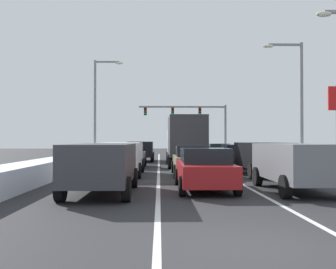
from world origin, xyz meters
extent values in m
plane|color=#28282B|center=(0.00, 16.71, 0.00)|extent=(120.00, 120.00, 0.00)
cube|color=silver|center=(1.70, 20.88, 0.00)|extent=(0.14, 45.94, 0.01)
cube|color=silver|center=(-1.70, 20.88, 0.00)|extent=(0.14, 45.94, 0.01)
cube|color=silver|center=(7.00, 20.88, 0.31)|extent=(1.40, 45.94, 0.62)
cube|color=silver|center=(-7.00, 20.88, 0.43)|extent=(1.50, 45.94, 0.86)
cube|color=slate|center=(3.15, 7.11, 1.04)|extent=(1.95, 4.90, 1.25)
cube|color=black|center=(3.15, 4.70, 1.32)|extent=(1.56, 0.06, 0.55)
cube|color=red|center=(2.37, 4.71, 0.94)|extent=(0.20, 0.08, 0.28)
cylinder|color=black|center=(2.20, 8.81, 0.37)|extent=(0.25, 0.74, 0.74)
cylinder|color=black|center=(4.11, 8.81, 0.37)|extent=(0.25, 0.74, 0.74)
cylinder|color=black|center=(2.20, 5.41, 0.37)|extent=(0.25, 0.74, 0.74)
cube|color=black|center=(3.58, 13.19, 1.04)|extent=(1.95, 4.90, 1.25)
cube|color=black|center=(3.58, 10.78, 1.32)|extent=(1.56, 0.06, 0.55)
cube|color=red|center=(2.80, 10.79, 0.94)|extent=(0.20, 0.08, 0.28)
cube|color=red|center=(4.36, 10.79, 0.94)|extent=(0.20, 0.08, 0.28)
cylinder|color=black|center=(2.62, 14.89, 0.37)|extent=(0.25, 0.74, 0.74)
cylinder|color=black|center=(4.53, 14.89, 0.37)|extent=(0.25, 0.74, 0.74)
cylinder|color=black|center=(2.62, 11.49, 0.37)|extent=(0.25, 0.74, 0.74)
cylinder|color=black|center=(4.53, 11.49, 0.37)|extent=(0.25, 0.74, 0.74)
cube|color=maroon|center=(3.41, 19.07, 0.63)|extent=(1.82, 4.50, 0.70)
cube|color=black|center=(3.41, 18.92, 1.23)|extent=(1.64, 2.20, 0.55)
cube|color=red|center=(2.72, 16.87, 0.75)|extent=(0.24, 0.08, 0.14)
cube|color=red|center=(4.10, 16.87, 0.75)|extent=(0.24, 0.08, 0.14)
cylinder|color=black|center=(2.52, 20.62, 0.33)|extent=(0.22, 0.66, 0.66)
cylinder|color=black|center=(4.30, 20.62, 0.33)|extent=(0.22, 0.66, 0.66)
cylinder|color=black|center=(2.52, 17.52, 0.33)|extent=(0.22, 0.66, 0.66)
cylinder|color=black|center=(4.30, 17.52, 0.33)|extent=(0.22, 0.66, 0.66)
cube|color=#1E5633|center=(3.26, 26.03, 0.63)|extent=(1.82, 4.50, 0.70)
cube|color=black|center=(3.26, 25.88, 1.23)|extent=(1.64, 2.20, 0.55)
cube|color=red|center=(2.57, 23.83, 0.75)|extent=(0.24, 0.08, 0.14)
cube|color=red|center=(3.96, 23.83, 0.75)|extent=(0.24, 0.08, 0.14)
cylinder|color=black|center=(2.37, 27.58, 0.33)|extent=(0.22, 0.66, 0.66)
cylinder|color=black|center=(4.15, 27.58, 0.33)|extent=(0.22, 0.66, 0.66)
cylinder|color=black|center=(2.37, 24.48, 0.33)|extent=(0.22, 0.66, 0.66)
cylinder|color=black|center=(4.15, 24.48, 0.33)|extent=(0.22, 0.66, 0.66)
cube|color=maroon|center=(-0.03, 7.62, 0.63)|extent=(1.82, 4.50, 0.70)
cube|color=black|center=(-0.03, 7.47, 1.23)|extent=(1.64, 2.20, 0.55)
cube|color=red|center=(-0.72, 5.42, 0.75)|extent=(0.24, 0.08, 0.14)
cube|color=red|center=(0.66, 5.42, 0.75)|extent=(0.24, 0.08, 0.14)
cylinder|color=black|center=(-0.92, 9.17, 0.33)|extent=(0.22, 0.66, 0.66)
cylinder|color=black|center=(0.86, 9.17, 0.33)|extent=(0.22, 0.66, 0.66)
cylinder|color=black|center=(-0.92, 6.07, 0.33)|extent=(0.22, 0.66, 0.66)
cylinder|color=black|center=(0.86, 6.07, 0.33)|extent=(0.22, 0.66, 0.66)
cube|color=#937F60|center=(0.01, 13.33, 0.63)|extent=(1.82, 4.50, 0.70)
cube|color=black|center=(0.01, 13.18, 1.23)|extent=(1.64, 2.20, 0.55)
cube|color=red|center=(-0.68, 11.13, 0.75)|extent=(0.24, 0.08, 0.14)
cube|color=red|center=(0.70, 11.13, 0.75)|extent=(0.24, 0.08, 0.14)
cylinder|color=black|center=(-0.88, 14.88, 0.33)|extent=(0.22, 0.66, 0.66)
cylinder|color=black|center=(0.90, 14.88, 0.33)|extent=(0.22, 0.66, 0.66)
cylinder|color=black|center=(-0.88, 11.78, 0.33)|extent=(0.22, 0.66, 0.66)
cylinder|color=black|center=(0.90, 11.78, 0.33)|extent=(0.22, 0.66, 0.66)
cube|color=#B7BABF|center=(0.14, 22.88, 1.56)|extent=(2.35, 2.20, 2.00)
cube|color=#333338|center=(0.14, 19.28, 2.06)|extent=(2.35, 5.00, 2.60)
cylinder|color=black|center=(-0.98, 23.18, 0.46)|extent=(0.28, 0.92, 0.92)
cylinder|color=black|center=(1.27, 23.18, 0.46)|extent=(0.28, 0.92, 0.92)
cylinder|color=black|center=(-0.98, 17.78, 0.46)|extent=(0.28, 0.92, 0.92)
cylinder|color=black|center=(1.27, 17.78, 0.46)|extent=(0.28, 0.92, 0.92)
cube|color=navy|center=(0.22, 28.66, 1.04)|extent=(1.95, 4.90, 1.25)
cube|color=black|center=(0.22, 26.25, 1.32)|extent=(1.56, 0.06, 0.55)
cube|color=red|center=(-0.56, 26.26, 0.94)|extent=(0.20, 0.08, 0.28)
cube|color=red|center=(1.00, 26.26, 0.94)|extent=(0.20, 0.08, 0.28)
cylinder|color=black|center=(-0.73, 30.36, 0.37)|extent=(0.25, 0.74, 0.74)
cylinder|color=black|center=(1.18, 30.36, 0.37)|extent=(0.25, 0.74, 0.74)
cylinder|color=black|center=(-0.73, 26.96, 0.37)|extent=(0.25, 0.74, 0.74)
cylinder|color=black|center=(1.18, 26.96, 0.37)|extent=(0.25, 0.74, 0.74)
cube|color=#38383D|center=(-3.58, 6.65, 1.04)|extent=(1.95, 4.90, 1.25)
cube|color=black|center=(-3.58, 4.24, 1.32)|extent=(1.56, 0.06, 0.55)
cube|color=red|center=(-4.36, 4.25, 0.94)|extent=(0.20, 0.08, 0.28)
cube|color=red|center=(-2.80, 4.25, 0.94)|extent=(0.20, 0.08, 0.28)
cylinder|color=black|center=(-4.53, 8.35, 0.37)|extent=(0.25, 0.74, 0.74)
cylinder|color=black|center=(-2.62, 8.35, 0.37)|extent=(0.25, 0.74, 0.74)
cylinder|color=black|center=(-4.53, 4.95, 0.37)|extent=(0.25, 0.74, 0.74)
cylinder|color=black|center=(-2.62, 4.95, 0.37)|extent=(0.25, 0.74, 0.74)
cube|color=silver|center=(-3.60, 13.49, 1.04)|extent=(1.95, 4.90, 1.25)
cube|color=black|center=(-3.60, 11.08, 1.32)|extent=(1.56, 0.06, 0.55)
cube|color=red|center=(-4.38, 11.09, 0.94)|extent=(0.20, 0.08, 0.28)
cube|color=red|center=(-2.82, 11.09, 0.94)|extent=(0.20, 0.08, 0.28)
cylinder|color=black|center=(-4.55, 15.19, 0.37)|extent=(0.25, 0.74, 0.74)
cylinder|color=black|center=(-2.64, 15.19, 0.37)|extent=(0.25, 0.74, 0.74)
cylinder|color=black|center=(-4.55, 11.79, 0.37)|extent=(0.25, 0.74, 0.74)
cylinder|color=black|center=(-2.64, 11.79, 0.37)|extent=(0.25, 0.74, 0.74)
cube|color=slate|center=(-3.57, 19.38, 0.63)|extent=(1.82, 4.50, 0.70)
cube|color=black|center=(-3.57, 19.23, 1.23)|extent=(1.64, 2.20, 0.55)
cube|color=red|center=(-4.26, 17.18, 0.75)|extent=(0.24, 0.08, 0.14)
cube|color=red|center=(-2.88, 17.18, 0.75)|extent=(0.24, 0.08, 0.14)
cylinder|color=black|center=(-4.46, 20.93, 0.33)|extent=(0.22, 0.66, 0.66)
cylinder|color=black|center=(-2.68, 20.93, 0.33)|extent=(0.22, 0.66, 0.66)
cylinder|color=black|center=(-4.46, 17.83, 0.33)|extent=(0.22, 0.66, 0.66)
cylinder|color=black|center=(-2.68, 17.83, 0.33)|extent=(0.22, 0.66, 0.66)
cube|color=black|center=(-3.21, 26.55, 1.04)|extent=(1.95, 4.90, 1.25)
cube|color=black|center=(-3.21, 24.14, 1.32)|extent=(1.56, 0.06, 0.55)
cube|color=red|center=(-3.99, 24.15, 0.94)|extent=(0.20, 0.08, 0.28)
cube|color=red|center=(-2.43, 24.15, 0.94)|extent=(0.20, 0.08, 0.28)
cylinder|color=black|center=(-4.16, 28.25, 0.37)|extent=(0.25, 0.74, 0.74)
cylinder|color=black|center=(-2.25, 28.25, 0.37)|extent=(0.25, 0.74, 0.74)
cylinder|color=black|center=(-4.16, 24.85, 0.37)|extent=(0.25, 0.74, 0.74)
cylinder|color=black|center=(-2.25, 24.85, 0.37)|extent=(0.25, 0.74, 0.74)
cylinder|color=slate|center=(6.60, 41.77, 3.10)|extent=(0.28, 0.28, 6.20)
cube|color=slate|center=(1.20, 41.77, 5.95)|extent=(10.80, 0.20, 0.20)
cube|color=black|center=(3.40, 41.77, 5.38)|extent=(0.34, 0.34, 0.95)
sphere|color=#4C0A0A|center=(3.40, 41.58, 5.66)|extent=(0.22, 0.22, 0.22)
sphere|color=#593F0C|center=(3.40, 41.58, 5.38)|extent=(0.22, 0.22, 0.22)
sphere|color=green|center=(3.40, 41.58, 5.09)|extent=(0.22, 0.22, 0.22)
cube|color=black|center=(0.00, 41.77, 5.38)|extent=(0.34, 0.34, 0.95)
sphere|color=#4C0A0A|center=(0.00, 41.58, 5.66)|extent=(0.22, 0.22, 0.22)
sphere|color=#593F0C|center=(0.00, 41.58, 5.38)|extent=(0.22, 0.22, 0.22)
sphere|color=green|center=(0.00, 41.58, 5.09)|extent=(0.22, 0.22, 0.22)
cube|color=black|center=(-3.40, 41.77, 5.38)|extent=(0.34, 0.34, 0.95)
sphere|color=#4C0A0A|center=(-3.40, 41.58, 5.66)|extent=(0.22, 0.22, 0.22)
sphere|color=#593F0C|center=(-3.40, 41.58, 5.38)|extent=(0.22, 0.22, 0.22)
sphere|color=green|center=(-3.40, 41.58, 5.09)|extent=(0.22, 0.22, 0.22)
ellipsoid|color=#EAE5C6|center=(5.59, 10.44, 7.35)|extent=(0.70, 0.36, 0.24)
cylinder|color=gray|center=(7.68, 18.79, 4.11)|extent=(0.22, 0.22, 8.23)
cube|color=gray|center=(6.58, 18.79, 8.08)|extent=(2.20, 0.14, 0.14)
ellipsoid|color=#EAE5C6|center=(5.48, 18.79, 7.98)|extent=(0.70, 0.36, 0.24)
cylinder|color=gray|center=(-7.51, 28.87, 4.54)|extent=(0.22, 0.22, 9.08)
cube|color=gray|center=(-6.41, 28.87, 8.93)|extent=(2.20, 0.14, 0.14)
ellipsoid|color=#EAE5C6|center=(-5.31, 28.87, 8.83)|extent=(0.70, 0.36, 0.24)
camera|label=1|loc=(-1.66, -6.35, 1.80)|focal=41.38mm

